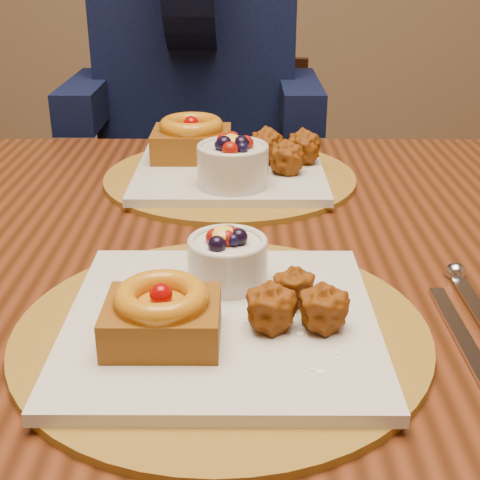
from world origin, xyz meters
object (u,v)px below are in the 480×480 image
dining_table (227,293)px  chair_far (221,219)px  place_setting_near (219,313)px  place_setting_far (227,162)px  diner (196,30)px

dining_table → chair_far: (-0.04, 0.78, -0.22)m
place_setting_near → chair_far: place_setting_near is taller
dining_table → place_setting_near: (-0.00, -0.22, 0.10)m
dining_table → place_setting_far: size_ratio=4.21×
dining_table → diner: (-0.08, 0.76, 0.23)m
dining_table → chair_far: size_ratio=1.92×
chair_far → diner: diner is taller
place_setting_near → diner: (-0.08, 0.98, 0.14)m
place_setting_near → place_setting_far: 0.43m
chair_far → place_setting_near: bearing=-83.5°
dining_table → place_setting_near: bearing=-90.5°
place_setting_far → place_setting_near: bearing=-89.8°
place_setting_far → dining_table: bearing=-89.0°
dining_table → diner: 0.80m
place_setting_far → diner: (-0.08, 0.55, 0.13)m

